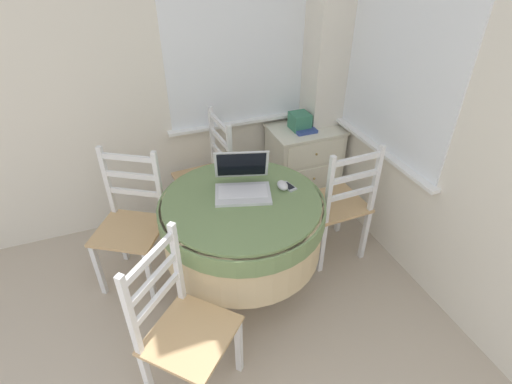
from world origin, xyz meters
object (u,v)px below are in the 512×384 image
object	(u,v)px
dining_chair_camera_near	(183,330)
corner_cabinet	(303,166)
dining_chair_near_back_window	(208,178)
dining_chair_left_flank	(131,224)
computer_mouse	(283,185)
cell_phone	(288,186)
book_on_cabinet	(304,129)
storage_box	(300,121)
dining_chair_near_right_window	(338,205)
round_dining_table	(242,223)
laptop	(242,183)

from	to	relation	value
dining_chair_camera_near	corner_cabinet	size ratio (longest dim) A/B	1.35
dining_chair_near_back_window	dining_chair_left_flank	bearing A→B (deg)	-149.15
computer_mouse	cell_phone	size ratio (longest dim) A/B	0.80
cell_phone	dining_chair_near_back_window	bearing A→B (deg)	114.99
dining_chair_camera_near	book_on_cabinet	world-z (taller)	dining_chair_camera_near
storage_box	dining_chair_near_right_window	bearing A→B (deg)	-93.03
cell_phone	storage_box	size ratio (longest dim) A/B	0.78
cell_phone	dining_chair_left_flank	distance (m)	1.08
round_dining_table	dining_chair_left_flank	xyz separation A→B (m)	(-0.65, 0.38, -0.12)
computer_mouse	corner_cabinet	bearing A→B (deg)	54.04
laptop	computer_mouse	size ratio (longest dim) A/B	4.34
cell_phone	book_on_cabinet	world-z (taller)	cell_phone
laptop	storage_box	xyz separation A→B (m)	(0.75, 0.73, -0.02)
book_on_cabinet	dining_chair_near_right_window	bearing A→B (deg)	-94.66
book_on_cabinet	computer_mouse	bearing A→B (deg)	-124.99
round_dining_table	dining_chair_near_back_window	bearing A→B (deg)	91.74
cell_phone	dining_chair_left_flank	world-z (taller)	dining_chair_left_flank
dining_chair_camera_near	corner_cabinet	bearing A→B (deg)	45.04
round_dining_table	corner_cabinet	size ratio (longest dim) A/B	1.42
laptop	dining_chair_near_right_window	distance (m)	0.79
laptop	book_on_cabinet	world-z (taller)	laptop
round_dining_table	storage_box	distance (m)	1.16
laptop	dining_chair_camera_near	size ratio (longest dim) A/B	0.43
dining_chair_near_back_window	dining_chair_left_flank	world-z (taller)	same
round_dining_table	dining_chair_near_back_window	distance (m)	0.77
dining_chair_camera_near	book_on_cabinet	xyz separation A→B (m)	(1.32, 1.34, 0.27)
corner_cabinet	storage_box	bearing A→B (deg)	159.90
laptop	dining_chair_camera_near	xyz separation A→B (m)	(-0.55, -0.65, -0.34)
dining_chair_near_back_window	dining_chair_camera_near	bearing A→B (deg)	-110.41
cell_phone	dining_chair_camera_near	xyz separation A→B (m)	(-0.83, -0.58, -0.30)
laptop	computer_mouse	xyz separation A→B (m)	(0.24, -0.07, -0.03)
cell_phone	book_on_cabinet	size ratio (longest dim) A/B	0.65
dining_chair_near_back_window	dining_chair_near_right_window	size ratio (longest dim) A/B	1.00
dining_chair_near_back_window	laptop	bearing A→B (deg)	-84.61
computer_mouse	dining_chair_left_flank	size ratio (longest dim) A/B	0.10
cell_phone	dining_chair_near_right_window	xyz separation A→B (m)	(0.43, 0.05, -0.30)
laptop	corner_cabinet	xyz separation A→B (m)	(0.81, 0.71, -0.44)
dining_chair_near_back_window	dining_chair_near_right_window	world-z (taller)	same
dining_chair_near_right_window	book_on_cabinet	xyz separation A→B (m)	(0.06, 0.71, 0.27)
dining_chair_camera_near	corner_cabinet	distance (m)	1.93
dining_chair_left_flank	round_dining_table	bearing A→B (deg)	-30.45
round_dining_table	book_on_cabinet	xyz separation A→B (m)	(0.81, 0.78, 0.15)
dining_chair_near_right_window	book_on_cabinet	size ratio (longest dim) A/B	5.25
round_dining_table	computer_mouse	size ratio (longest dim) A/B	10.69
round_dining_table	cell_phone	xyz separation A→B (m)	(0.32, 0.02, 0.18)
round_dining_table	dining_chair_near_right_window	distance (m)	0.77
storage_box	book_on_cabinet	xyz separation A→B (m)	(0.02, -0.04, -0.05)
storage_box	book_on_cabinet	size ratio (longest dim) A/B	0.84
round_dining_table	cell_phone	world-z (taller)	cell_phone
dining_chair_near_back_window	dining_chair_camera_near	distance (m)	1.41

